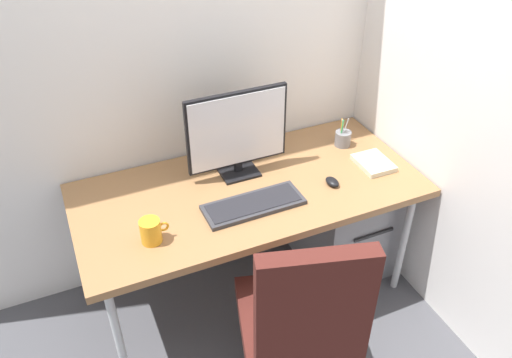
# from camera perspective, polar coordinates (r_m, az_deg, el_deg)

# --- Properties ---
(ground_plane) EXTENTS (8.00, 8.00, 0.00)m
(ground_plane) POSITION_cam_1_polar(r_m,az_deg,el_deg) (2.95, -0.65, -12.00)
(ground_plane) COLOR #4C4C51
(wall_back) EXTENTS (3.37, 0.04, 2.80)m
(wall_back) POSITION_cam_1_polar(r_m,az_deg,el_deg) (2.50, -4.86, 17.37)
(wall_back) COLOR white
(wall_back) RESTS_ON ground_plane
(wall_side_right) EXTENTS (0.04, 2.49, 2.80)m
(wall_side_right) POSITION_cam_1_polar(r_m,az_deg,el_deg) (2.40, 21.57, 14.28)
(wall_side_right) COLOR white
(wall_side_right) RESTS_ON ground_plane
(desk) EXTENTS (1.66, 0.78, 0.71)m
(desk) POSITION_cam_1_polar(r_m,az_deg,el_deg) (2.50, -0.75, -1.75)
(desk) COLOR #996B42
(desk) RESTS_ON ground_plane
(office_chair) EXTENTS (0.64, 0.67, 1.06)m
(office_chair) POSITION_cam_1_polar(r_m,az_deg,el_deg) (2.11, 5.04, -15.78)
(office_chair) COLOR black
(office_chair) RESTS_ON ground_plane
(filing_cabinet) EXTENTS (0.47, 0.49, 0.56)m
(filing_cabinet) POSITION_cam_1_polar(r_m,az_deg,el_deg) (2.97, 9.98, -4.80)
(filing_cabinet) COLOR gray
(filing_cabinet) RESTS_ON ground_plane
(monitor) EXTENTS (0.50, 0.15, 0.44)m
(monitor) POSITION_cam_1_polar(r_m,az_deg,el_deg) (2.45, -1.99, 5.23)
(monitor) COLOR black
(monitor) RESTS_ON desk
(keyboard) EXTENTS (0.47, 0.18, 0.02)m
(keyboard) POSITION_cam_1_polar(r_m,az_deg,el_deg) (2.35, -0.28, -2.84)
(keyboard) COLOR #333338
(keyboard) RESTS_ON desk
(mouse) EXTENTS (0.06, 0.09, 0.03)m
(mouse) POSITION_cam_1_polar(r_m,az_deg,el_deg) (2.51, 8.45, -0.31)
(mouse) COLOR black
(mouse) RESTS_ON desk
(pen_holder) EXTENTS (0.09, 0.09, 0.16)m
(pen_holder) POSITION_cam_1_polar(r_m,az_deg,el_deg) (2.80, 9.60, 4.49)
(pen_holder) COLOR slate
(pen_holder) RESTS_ON desk
(notebook) EXTENTS (0.16, 0.20, 0.03)m
(notebook) POSITION_cam_1_polar(r_m,az_deg,el_deg) (2.68, 12.90, 1.74)
(notebook) COLOR beige
(notebook) RESTS_ON desk
(coffee_mug) EXTENTS (0.12, 0.09, 0.11)m
(coffee_mug) POSITION_cam_1_polar(r_m,az_deg,el_deg) (2.19, -11.56, -5.68)
(coffee_mug) COLOR orange
(coffee_mug) RESTS_ON desk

